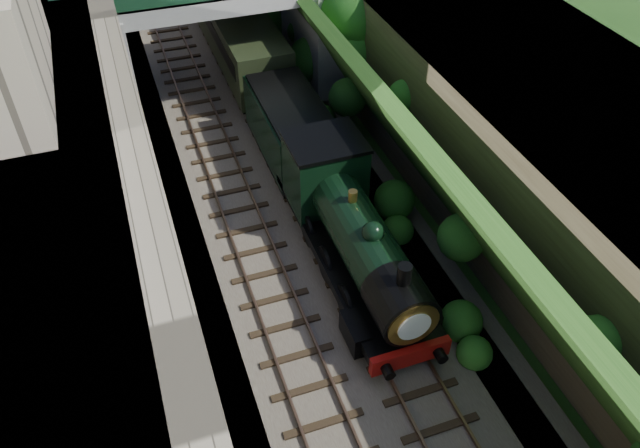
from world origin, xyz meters
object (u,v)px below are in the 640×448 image
Objects in this scene: locomotive at (353,233)px; tender at (291,132)px; road_bridge at (240,14)px; tree at (358,16)px.

locomotive is 7.37m from tender.
road_bridge is 15.01m from locomotive.
locomotive is at bearing -90.00° from tender.
road_bridge is 2.67× the size of tender.
locomotive is at bearing -112.49° from tree.
road_bridge is 7.89m from tender.
road_bridge reaches higher than locomotive.
tree is at bearing -34.90° from road_bridge.
tender is (-0.00, 7.36, -0.27)m from locomotive.
tree is (4.97, -3.47, 0.57)m from road_bridge.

